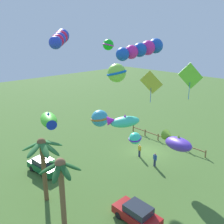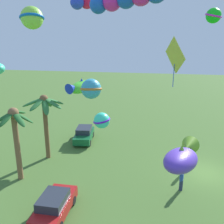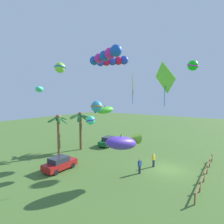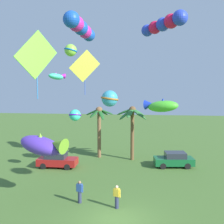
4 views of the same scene
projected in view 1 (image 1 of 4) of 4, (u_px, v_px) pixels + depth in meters
name	position (u px, v px, depth m)	size (l,w,h in m)	color
ground_plane	(147.00, 152.00, 30.90)	(120.00, 120.00, 0.00)	#476B2D
palm_tree_0	(43.00, 153.00, 20.60)	(3.46, 3.64, 5.96)	brown
palm_tree_1	(61.00, 178.00, 17.65)	(3.23, 2.88, 5.82)	brown
rail_fence	(165.00, 139.00, 33.28)	(11.65, 0.12, 0.95)	brown
parked_car_0	(44.00, 165.00, 26.18)	(4.07, 2.15, 1.51)	#145B2D
parked_car_1	(137.00, 214.00, 19.15)	(3.91, 1.75, 1.51)	#A51919
spectator_0	(140.00, 150.00, 29.47)	(0.52, 0.35, 1.59)	#2D3351
spectator_1	(155.00, 160.00, 27.27)	(0.53, 0.32, 1.59)	#2D3351
kite_ball_0	(100.00, 118.00, 21.69)	(2.00, 1.99, 1.51)	#369DC0
kite_fish_1	(177.00, 142.00, 24.12)	(4.29, 2.95, 1.83)	#5734BC
kite_ball_2	(108.00, 45.00, 33.04)	(2.21, 2.21, 1.46)	#11C91A
kite_tube_3	(142.00, 49.00, 20.48)	(1.79, 4.66, 1.73)	blue
kite_ball_4	(117.00, 73.00, 15.99)	(1.75, 1.75, 1.22)	#8EE041
kite_diamond_5	(151.00, 83.00, 24.06)	(2.02, 1.15, 3.20)	gold
kite_fish_6	(49.00, 120.00, 23.71)	(3.71, 2.59, 1.51)	#4ED130
kite_diamond_7	(191.00, 76.00, 25.41)	(1.65, 2.34, 3.93)	#73E234
kite_fish_8	(123.00, 121.00, 14.57)	(1.85, 1.97, 0.89)	#3ED9A8
kite_tube_9	(60.00, 39.00, 22.71)	(3.97, 3.73, 1.75)	blue
kite_ball_10	(135.00, 138.00, 21.07)	(1.18, 1.18, 1.03)	#38E9B8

